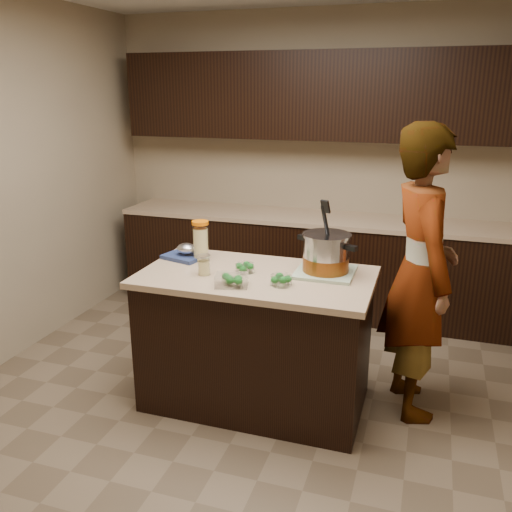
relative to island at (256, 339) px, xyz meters
The scene contains 13 objects.
ground_plane 0.45m from the island, ahead, with size 4.00×4.00×0.00m, color brown.
room_shell 1.26m from the island, ahead, with size 4.04×4.04×2.72m.
back_cabinets 1.81m from the island, 90.00° to the left, with size 3.60×0.63×2.33m.
island is the anchor object (origin of this frame).
dish_towel 0.63m from the island, 19.77° to the left, with size 0.36×0.36×0.02m, color #658C5E.
stock_pot 0.72m from the island, 19.74° to the left, with size 0.41×0.40×0.43m.
lemonade_pitcher 0.74m from the island, 160.61° to the left, with size 0.13×0.13×0.27m.
mason_jar 0.60m from the island, 161.20° to the right, with size 0.11×0.11×0.14m.
broccoli_tub_left 0.48m from the island, 168.70° to the left, with size 0.15×0.15×0.06m.
broccoli_tub_right 0.54m from the island, 34.82° to the right, with size 0.16×0.16×0.06m.
broccoli_tub_rect 0.54m from the island, 106.84° to the right, with size 0.22×0.18×0.07m.
blue_tray 0.76m from the island, 163.58° to the left, with size 0.31×0.27×0.10m.
person 1.12m from the island, 15.21° to the left, with size 0.67×0.44×1.84m, color gray.
Camera 1 is at (0.99, -3.05, 2.02)m, focal length 38.00 mm.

